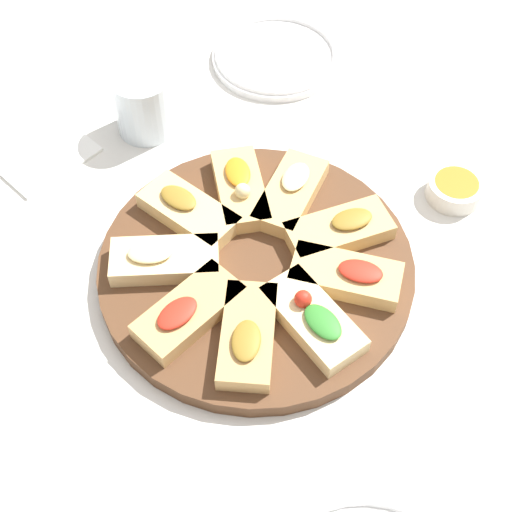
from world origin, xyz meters
name	(u,v)px	position (x,y,z in m)	size (l,w,h in m)	color
ground_plane	(256,272)	(0.00, 0.00, 0.00)	(3.00, 3.00, 0.00)	silver
serving_board	(256,267)	(0.00, 0.00, 0.01)	(0.36, 0.36, 0.02)	#51331E
focaccia_slice_0	(248,335)	(0.08, -0.06, 0.03)	(0.13, 0.11, 0.03)	tan
focaccia_slice_1	(313,318)	(0.10, 0.01, 0.03)	(0.12, 0.06, 0.04)	#E5C689
focaccia_slice_2	(347,275)	(0.07, 0.07, 0.03)	(0.12, 0.12, 0.03)	tan
focaccia_slice_3	(340,230)	(0.02, 0.10, 0.03)	(0.08, 0.13, 0.03)	tan
focaccia_slice_4	(291,192)	(-0.06, 0.08, 0.03)	(0.11, 0.13, 0.03)	tan
focaccia_slice_5	(240,188)	(-0.09, 0.04, 0.03)	(0.13, 0.09, 0.04)	tan
focaccia_slice_6	(188,211)	(-0.10, -0.03, 0.03)	(0.13, 0.09, 0.03)	#DBB775
focaccia_slice_7	(164,259)	(-0.05, -0.09, 0.03)	(0.10, 0.13, 0.03)	#E5C689
focaccia_slice_8	(188,312)	(0.03, -0.10, 0.03)	(0.08, 0.13, 0.03)	tan
plate_left	(276,56)	(-0.31, 0.22, 0.01)	(0.19, 0.19, 0.02)	white
water_glass	(141,105)	(-0.28, 0.00, 0.04)	(0.08, 0.08, 0.08)	silver
napkin_stack	(33,145)	(-0.32, -0.14, 0.00)	(0.14, 0.12, 0.01)	white
dipping_bowl	(455,189)	(0.03, 0.27, 0.01)	(0.07, 0.07, 0.03)	silver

